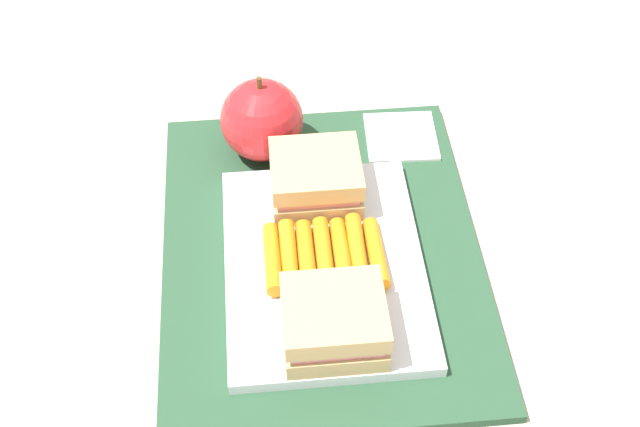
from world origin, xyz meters
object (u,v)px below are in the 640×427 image
object	(u,v)px
carrot_sticks_bundle	(324,256)
paper_napkin	(401,137)
apple	(262,120)
sandwich_half_right	(316,179)
sandwich_half_left	(334,322)
food_tray	(324,266)

from	to	relation	value
carrot_sticks_bundle	paper_napkin	bearing A→B (deg)	-30.33
carrot_sticks_bundle	paper_napkin	distance (m)	0.19
apple	paper_napkin	size ratio (longest dim) A/B	1.29
apple	paper_napkin	xyz separation A→B (m)	(0.01, -0.14, -0.04)
sandwich_half_right	carrot_sticks_bundle	xyz separation A→B (m)	(-0.08, 0.00, -0.02)
sandwich_half_left	sandwich_half_right	xyz separation A→B (m)	(0.16, 0.00, 0.00)
food_tray	carrot_sticks_bundle	size ratio (longest dim) A/B	2.24
food_tray	apple	world-z (taller)	apple
food_tray	apple	bearing A→B (deg)	16.06
carrot_sticks_bundle	apple	xyz separation A→B (m)	(0.15, 0.04, 0.02)
food_tray	sandwich_half_left	bearing A→B (deg)	180.00
carrot_sticks_bundle	paper_napkin	world-z (taller)	carrot_sticks_bundle
sandwich_half_right	apple	world-z (taller)	apple
sandwich_half_right	carrot_sticks_bundle	size ratio (longest dim) A/B	0.78
sandwich_half_right	sandwich_half_left	bearing A→B (deg)	180.00
sandwich_half_left	sandwich_half_right	size ratio (longest dim) A/B	1.00
sandwich_half_left	carrot_sticks_bundle	bearing A→B (deg)	0.13
food_tray	sandwich_half_left	distance (m)	0.08
food_tray	carrot_sticks_bundle	world-z (taller)	carrot_sticks_bundle
sandwich_half_left	carrot_sticks_bundle	size ratio (longest dim) A/B	0.78
sandwich_half_left	apple	world-z (taller)	apple
apple	sandwich_half_right	bearing A→B (deg)	-149.90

